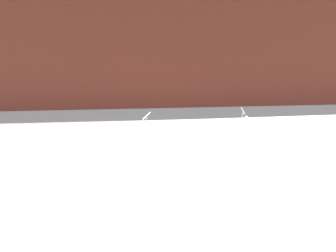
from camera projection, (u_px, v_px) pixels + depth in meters
The scene contains 6 objects.
ground_plane at pixel (173, 171), 5.74m from camera, with size 80.00×80.00×0.00m, color #38383A.
sidewalk_slab at pixel (167, 140), 7.38m from camera, with size 36.00×3.50×0.01m, color #9E998E.
brick_building_wall at pixel (160, 20), 9.50m from camera, with size 36.00×0.50×6.46m, color brown.
motorcycle_purple at pixel (118, 137), 6.54m from camera, with size 1.94×0.85×1.03m.
motorcycle_orange at pixel (210, 133), 6.81m from camera, with size 1.99×0.67×1.03m.
traffic_cone at pixel (306, 132), 7.28m from camera, with size 0.40×0.40×0.55m.
Camera 1 is at (-0.46, -5.03, 2.90)m, focal length 28.21 mm.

